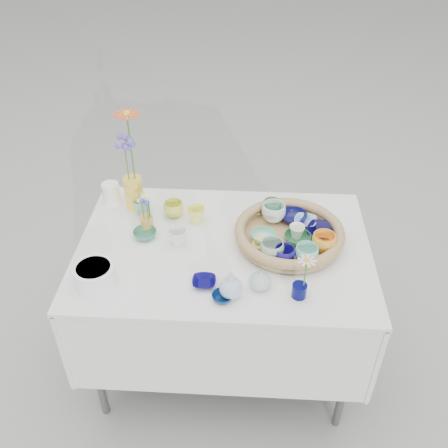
# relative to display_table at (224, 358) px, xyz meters

# --- Properties ---
(ground) EXTENTS (80.00, 80.00, 0.00)m
(ground) POSITION_rel_display_table_xyz_m (0.00, 0.00, 0.00)
(ground) COLOR gray
(display_table) EXTENTS (1.26, 0.86, 0.77)m
(display_table) POSITION_rel_display_table_xyz_m (0.00, 0.00, 0.00)
(display_table) COLOR white
(display_table) RESTS_ON ground
(wicker_tray) EXTENTS (0.47, 0.47, 0.08)m
(wicker_tray) POSITION_rel_display_table_xyz_m (0.28, 0.05, 0.80)
(wicker_tray) COLOR brown
(wicker_tray) RESTS_ON display_table
(tray_ceramic_0) EXTENTS (0.14, 0.14, 0.04)m
(tray_ceramic_0) POSITION_rel_display_table_xyz_m (0.31, 0.18, 0.80)
(tray_ceramic_0) COLOR #0D0D49
(tray_ceramic_0) RESTS_ON wicker_tray
(tray_ceramic_1) EXTENTS (0.17, 0.17, 0.03)m
(tray_ceramic_1) POSITION_rel_display_table_xyz_m (0.42, 0.08, 0.80)
(tray_ceramic_1) COLOR #040131
(tray_ceramic_1) RESTS_ON wicker_tray
(tray_ceramic_2) EXTENTS (0.13, 0.13, 0.08)m
(tray_ceramic_2) POSITION_rel_display_table_xyz_m (0.42, -0.02, 0.82)
(tray_ceramic_2) COLOR #F8A42E
(tray_ceramic_2) RESTS_ON wicker_tray
(tray_ceramic_3) EXTENTS (0.13, 0.13, 0.04)m
(tray_ceramic_3) POSITION_rel_display_table_xyz_m (0.31, 0.03, 0.80)
(tray_ceramic_3) COLOR #2D6E42
(tray_ceramic_3) RESTS_ON wicker_tray
(tray_ceramic_4) EXTENTS (0.13, 0.13, 0.08)m
(tray_ceramic_4) POSITION_rel_display_table_xyz_m (0.20, -0.08, 0.82)
(tray_ceramic_4) COLOR #8FB89B
(tray_ceramic_4) RESTS_ON wicker_tray
(tray_ceramic_5) EXTENTS (0.14, 0.14, 0.03)m
(tray_ceramic_5) POSITION_rel_display_table_xyz_m (0.17, 0.03, 0.80)
(tray_ceramic_5) COLOR #82D4AE
(tray_ceramic_5) RESTS_ON wicker_tray
(tray_ceramic_6) EXTENTS (0.13, 0.13, 0.09)m
(tray_ceramic_6) POSITION_rel_display_table_xyz_m (0.21, 0.18, 0.83)
(tray_ceramic_6) COLOR silver
(tray_ceramic_6) RESTS_ON wicker_tray
(tray_ceramic_7) EXTENTS (0.09, 0.09, 0.06)m
(tray_ceramic_7) POSITION_rel_display_table_xyz_m (0.31, 0.06, 0.81)
(tray_ceramic_7) COLOR white
(tray_ceramic_7) RESTS_ON wicker_tray
(tray_ceramic_8) EXTENTS (0.12, 0.12, 0.02)m
(tray_ceramic_8) POSITION_rel_display_table_xyz_m (0.36, 0.16, 0.80)
(tray_ceramic_8) COLOR #93C8FF
(tray_ceramic_8) RESTS_ON wicker_tray
(tray_ceramic_9) EXTENTS (0.11, 0.11, 0.07)m
(tray_ceramic_9) POSITION_rel_display_table_xyz_m (0.25, -0.10, 0.82)
(tray_ceramic_9) COLOR navy
(tray_ceramic_9) RESTS_ON wicker_tray
(tray_ceramic_10) EXTENTS (0.11, 0.11, 0.02)m
(tray_ceramic_10) POSITION_rel_display_table_xyz_m (0.17, -0.01, 0.79)
(tray_ceramic_10) COLOR #F8C766
(tray_ceramic_10) RESTS_ON wicker_tray
(tray_ceramic_11) EXTENTS (0.13, 0.13, 0.08)m
(tray_ceramic_11) POSITION_rel_display_table_xyz_m (0.34, -0.10, 0.82)
(tray_ceramic_11) COLOR #7ECCB5
(tray_ceramic_11) RESTS_ON wicker_tray
(tray_ceramic_12) EXTENTS (0.11, 0.11, 0.07)m
(tray_ceramic_12) POSITION_rel_display_table_xyz_m (0.21, 0.23, 0.82)
(tray_ceramic_12) COLOR #4CA463
(tray_ceramic_12) RESTS_ON wicker_tray
(loose_ceramic_0) EXTENTS (0.10, 0.10, 0.07)m
(loose_ceramic_0) POSITION_rel_display_table_xyz_m (-0.24, 0.21, 0.80)
(loose_ceramic_0) COLOR #D0D345
(loose_ceramic_0) RESTS_ON display_table
(loose_ceramic_1) EXTENTS (0.09, 0.09, 0.08)m
(loose_ceramic_1) POSITION_rel_display_table_xyz_m (-0.14, 0.17, 0.80)
(loose_ceramic_1) COLOR #EAEC57
(loose_ceramic_1) RESTS_ON display_table
(loose_ceramic_2) EXTENTS (0.13, 0.13, 0.03)m
(loose_ceramic_2) POSITION_rel_display_table_xyz_m (-0.35, 0.04, 0.78)
(loose_ceramic_2) COLOR #327457
(loose_ceramic_2) RESTS_ON display_table
(loose_ceramic_3) EXTENTS (0.09, 0.09, 0.08)m
(loose_ceramic_3) POSITION_rel_display_table_xyz_m (-0.20, 0.00, 0.80)
(loose_ceramic_3) COLOR silver
(loose_ceramic_3) RESTS_ON display_table
(loose_ceramic_4) EXTENTS (0.10, 0.10, 0.02)m
(loose_ceramic_4) POSITION_rel_display_table_xyz_m (-0.06, -0.24, 0.78)
(loose_ceramic_4) COLOR #080548
(loose_ceramic_4) RESTS_ON display_table
(loose_ceramic_5) EXTENTS (0.11, 0.11, 0.08)m
(loose_ceramic_5) POSITION_rel_display_table_xyz_m (-0.39, 0.22, 0.80)
(loose_ceramic_5) COLOR #70B2A0
(loose_ceramic_5) RESTS_ON display_table
(loose_ceramic_6) EXTENTS (0.10, 0.10, 0.03)m
(loose_ceramic_6) POSITION_rel_display_table_xyz_m (0.01, -0.31, 0.78)
(loose_ceramic_6) COLOR #092153
(loose_ceramic_6) RESTS_ON display_table
(fluted_bowl) EXTENTS (0.21, 0.21, 0.08)m
(fluted_bowl) POSITION_rel_display_table_xyz_m (-0.49, -0.25, 0.81)
(fluted_bowl) COLOR white
(fluted_bowl) RESTS_ON display_table
(bud_vase_paleblue) EXTENTS (0.09, 0.09, 0.14)m
(bud_vase_paleblue) POSITION_rel_display_table_xyz_m (0.04, -0.30, 0.83)
(bud_vase_paleblue) COLOR #ABC0CD
(bud_vase_paleblue) RESTS_ON display_table
(bud_vase_seafoam) EXTENTS (0.11, 0.11, 0.09)m
(bud_vase_seafoam) POSITION_rel_display_table_xyz_m (0.16, -0.24, 0.81)
(bud_vase_seafoam) COLOR #99B8AB
(bud_vase_seafoam) RESTS_ON display_table
(bud_vase_cobalt) EXTENTS (0.08, 0.08, 0.06)m
(bud_vase_cobalt) POSITION_rel_display_table_xyz_m (0.30, -0.28, 0.79)
(bud_vase_cobalt) COLOR #030544
(bud_vase_cobalt) RESTS_ON display_table
(single_daisy) EXTENTS (0.09, 0.09, 0.14)m
(single_daisy) POSITION_rel_display_table_xyz_m (0.32, -0.28, 0.88)
(single_daisy) COLOR silver
(single_daisy) RESTS_ON bud_vase_cobalt
(tall_vase_yellow) EXTENTS (0.11, 0.11, 0.16)m
(tall_vase_yellow) POSITION_rel_display_table_xyz_m (-0.44, 0.27, 0.85)
(tall_vase_yellow) COLOR yellow
(tall_vase_yellow) RESTS_ON display_table
(gerbera) EXTENTS (0.16, 0.16, 0.34)m
(gerbera) POSITION_rel_display_table_xyz_m (-0.42, 0.26, 1.09)
(gerbera) COLOR #DF5822
(gerbera) RESTS_ON tall_vase_yellow
(hydrangea) EXTENTS (0.08, 0.08, 0.26)m
(hydrangea) POSITION_rel_display_table_xyz_m (-0.45, 0.26, 1.02)
(hydrangea) COLOR #6255AA
(hydrangea) RESTS_ON tall_vase_yellow
(white_pitcher) EXTENTS (0.13, 0.12, 0.11)m
(white_pitcher) POSITION_rel_display_table_xyz_m (-0.55, 0.29, 0.82)
(white_pitcher) COLOR white
(white_pitcher) RESTS_ON display_table
(daisy_cup) EXTENTS (0.06, 0.06, 0.06)m
(daisy_cup) POSITION_rel_display_table_xyz_m (-0.35, 0.11, 0.80)
(daisy_cup) COLOR gold
(daisy_cup) RESTS_ON display_table
(daisy_posy) EXTENTS (0.09, 0.09, 0.13)m
(daisy_posy) POSITION_rel_display_table_xyz_m (-0.34, 0.10, 0.90)
(daisy_posy) COLOR white
(daisy_posy) RESTS_ON daisy_cup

